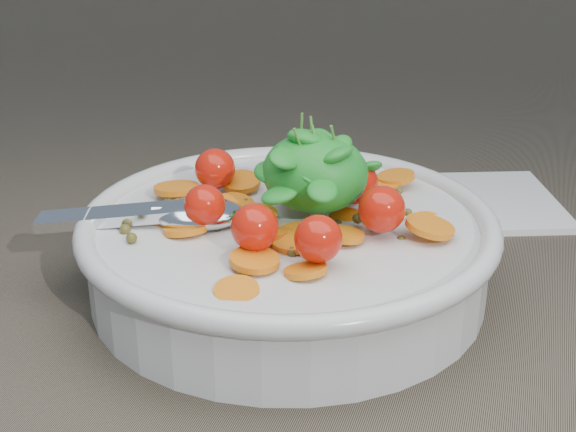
% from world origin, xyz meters
% --- Properties ---
extents(ground, '(6.00, 6.00, 0.00)m').
position_xyz_m(ground, '(0.00, 0.00, 0.00)').
color(ground, brown).
rests_on(ground, ground).
extents(bowl, '(0.32, 0.30, 0.13)m').
position_xyz_m(bowl, '(-0.03, 0.01, 0.04)').
color(bowl, silver).
rests_on(bowl, ground).
extents(napkin, '(0.20, 0.18, 0.01)m').
position_xyz_m(napkin, '(0.08, 0.21, 0.00)').
color(napkin, white).
rests_on(napkin, ground).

